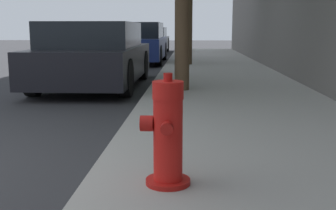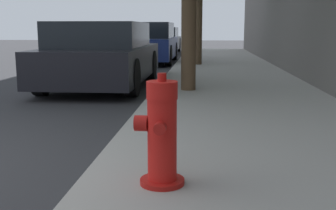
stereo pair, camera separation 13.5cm
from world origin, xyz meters
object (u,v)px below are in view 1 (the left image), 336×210
Objects in this scene: parked_car_mid at (138,43)px; parked_car_far at (149,40)px; fire_hydrant at (167,135)px; parked_car_near at (95,55)px.

parked_car_mid is 5.81m from parked_car_far.
fire_hydrant is 0.18× the size of parked_car_far.
fire_hydrant is 6.06m from parked_car_near.
parked_car_mid reaches higher than parked_car_far.
parked_car_near is 6.22m from parked_car_mid.
fire_hydrant is at bearing -84.01° from parked_car_far.
parked_car_mid reaches higher than parked_car_near.
parked_car_mid is (-1.67, 12.00, 0.20)m from fire_hydrant.
parked_car_near reaches higher than parked_car_far.
parked_car_far is at bearing 95.99° from fire_hydrant.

